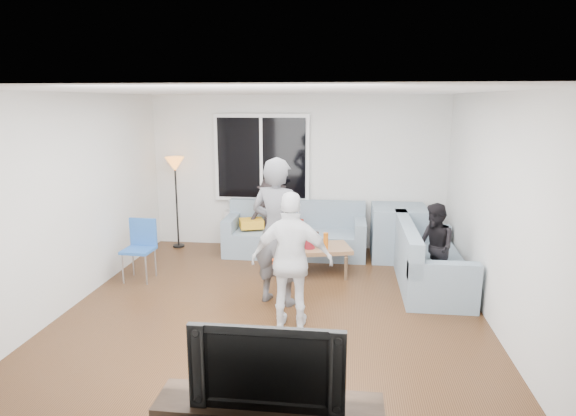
# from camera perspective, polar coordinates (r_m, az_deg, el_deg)

# --- Properties ---
(floor) EXTENTS (5.00, 5.50, 0.04)m
(floor) POSITION_cam_1_polar(r_m,az_deg,el_deg) (6.15, -1.63, -11.89)
(floor) COLOR #56351C
(floor) RESTS_ON ground
(ceiling) EXTENTS (5.00, 5.50, 0.04)m
(ceiling) POSITION_cam_1_polar(r_m,az_deg,el_deg) (5.61, -1.79, 13.51)
(ceiling) COLOR white
(ceiling) RESTS_ON ground
(wall_back) EXTENTS (5.00, 0.04, 2.60)m
(wall_back) POSITION_cam_1_polar(r_m,az_deg,el_deg) (8.45, 1.08, 4.13)
(wall_back) COLOR silver
(wall_back) RESTS_ON ground
(wall_front) EXTENTS (5.00, 0.04, 2.60)m
(wall_front) POSITION_cam_1_polar(r_m,az_deg,el_deg) (3.14, -9.32, -10.35)
(wall_front) COLOR silver
(wall_front) RESTS_ON ground
(wall_left) EXTENTS (0.04, 5.50, 2.60)m
(wall_left) POSITION_cam_1_polar(r_m,az_deg,el_deg) (6.60, -23.91, 0.75)
(wall_left) COLOR silver
(wall_left) RESTS_ON ground
(wall_right) EXTENTS (0.04, 5.50, 2.60)m
(wall_right) POSITION_cam_1_polar(r_m,az_deg,el_deg) (5.92, 23.18, -0.40)
(wall_right) COLOR silver
(wall_right) RESTS_ON ground
(window_frame) EXTENTS (1.62, 0.06, 1.47)m
(window_frame) POSITION_cam_1_polar(r_m,az_deg,el_deg) (8.42, -3.05, 5.80)
(window_frame) COLOR white
(window_frame) RESTS_ON wall_back
(window_glass) EXTENTS (1.50, 0.02, 1.35)m
(window_glass) POSITION_cam_1_polar(r_m,az_deg,el_deg) (8.38, -3.10, 5.77)
(window_glass) COLOR black
(window_glass) RESTS_ON window_frame
(window_mullion) EXTENTS (0.05, 0.03, 1.35)m
(window_mullion) POSITION_cam_1_polar(r_m,az_deg,el_deg) (8.37, -3.11, 5.76)
(window_mullion) COLOR white
(window_mullion) RESTS_ON window_frame
(radiator) EXTENTS (1.30, 0.12, 0.62)m
(radiator) POSITION_cam_1_polar(r_m,az_deg,el_deg) (8.61, -3.01, -2.46)
(radiator) COLOR silver
(radiator) RESTS_ON floor
(potted_plant) EXTENTS (0.21, 0.19, 0.32)m
(potted_plant) POSITION_cam_1_polar(r_m,az_deg,el_deg) (8.40, 0.40, 0.49)
(potted_plant) COLOR #2E6C2B
(potted_plant) RESTS_ON radiator
(vase) EXTENTS (0.17, 0.17, 0.18)m
(vase) POSITION_cam_1_polar(r_m,az_deg,el_deg) (8.57, -5.85, 0.16)
(vase) COLOR white
(vase) RESTS_ON radiator
(sofa_back_section) EXTENTS (2.30, 0.85, 0.85)m
(sofa_back_section) POSITION_cam_1_polar(r_m,az_deg,el_deg) (8.13, 0.81, -2.49)
(sofa_back_section) COLOR gray
(sofa_back_section) RESTS_ON floor
(sofa_right_section) EXTENTS (2.00, 0.85, 0.85)m
(sofa_right_section) POSITION_cam_1_polar(r_m,az_deg,el_deg) (7.08, 16.20, -5.24)
(sofa_right_section) COLOR gray
(sofa_right_section) RESTS_ON floor
(sofa_corner) EXTENTS (0.85, 0.85, 0.85)m
(sofa_corner) POSITION_cam_1_polar(r_m,az_deg,el_deg) (8.13, 12.63, -2.78)
(sofa_corner) COLOR gray
(sofa_corner) RESTS_ON floor
(cushion_yellow) EXTENTS (0.46, 0.43, 0.14)m
(cushion_yellow) POSITION_cam_1_polar(r_m,az_deg,el_deg) (8.20, -4.24, -1.79)
(cushion_yellow) COLOR gold
(cushion_yellow) RESTS_ON sofa_back_section
(cushion_red) EXTENTS (0.45, 0.42, 0.13)m
(cushion_red) POSITION_cam_1_polar(r_m,az_deg,el_deg) (8.18, 0.20, -1.78)
(cushion_red) COLOR maroon
(cushion_red) RESTS_ON sofa_back_section
(coffee_table) EXTENTS (1.22, 0.86, 0.40)m
(coffee_table) POSITION_cam_1_polar(r_m,az_deg,el_deg) (7.34, 2.80, -5.99)
(coffee_table) COLOR #9D714C
(coffee_table) RESTS_ON floor
(pitcher) EXTENTS (0.17, 0.17, 0.17)m
(pitcher) POSITION_cam_1_polar(r_m,az_deg,el_deg) (7.18, 2.47, -4.02)
(pitcher) COLOR maroon
(pitcher) RESTS_ON coffee_table
(side_chair) EXTENTS (0.42, 0.42, 0.86)m
(side_chair) POSITION_cam_1_polar(r_m,az_deg,el_deg) (7.28, -16.89, -4.76)
(side_chair) COLOR #285CB1
(side_chair) RESTS_ON floor
(floor_lamp) EXTENTS (0.32, 0.32, 1.56)m
(floor_lamp) POSITION_cam_1_polar(r_m,az_deg,el_deg) (8.68, -12.74, 0.56)
(floor_lamp) COLOR orange
(floor_lamp) RESTS_ON floor
(player_left) EXTENTS (0.78, 0.64, 1.84)m
(player_left) POSITION_cam_1_polar(r_m,az_deg,el_deg) (6.07, -1.28, -2.77)
(player_left) COLOR #55565B
(player_left) RESTS_ON floor
(player_right) EXTENTS (0.91, 0.38, 1.55)m
(player_right) POSITION_cam_1_polar(r_m,az_deg,el_deg) (5.47, 0.47, -6.11)
(player_right) COLOR silver
(player_right) RESTS_ON floor
(spectator_right) EXTENTS (0.60, 0.69, 1.19)m
(spectator_right) POSITION_cam_1_polar(r_m,az_deg,el_deg) (6.84, 16.56, -4.43)
(spectator_right) COLOR black
(spectator_right) RESTS_ON floor
(spectator_back) EXTENTS (0.91, 0.64, 1.28)m
(spectator_back) POSITION_cam_1_polar(r_m,az_deg,el_deg) (8.16, -1.88, -0.88)
(spectator_back) COLOR black
(spectator_back) RESTS_ON floor
(television) EXTENTS (1.06, 0.14, 0.61)m
(television) POSITION_cam_1_polar(r_m,az_deg,el_deg) (3.55, -2.24, -17.31)
(television) COLOR black
(television) RESTS_ON tv_console
(bottle_d) EXTENTS (0.07, 0.07, 0.24)m
(bottle_d) POSITION_cam_1_polar(r_m,az_deg,el_deg) (7.14, 4.38, -3.83)
(bottle_d) COLOR orange
(bottle_d) RESTS_ON coffee_table
(bottle_c) EXTENTS (0.07, 0.07, 0.19)m
(bottle_c) POSITION_cam_1_polar(r_m,az_deg,el_deg) (7.40, 3.31, -3.46)
(bottle_c) COLOR black
(bottle_c) RESTS_ON coffee_table
(bottle_b) EXTENTS (0.08, 0.08, 0.23)m
(bottle_b) POSITION_cam_1_polar(r_m,az_deg,el_deg) (7.12, 1.55, -3.89)
(bottle_b) COLOR #308C19
(bottle_b) RESTS_ON coffee_table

